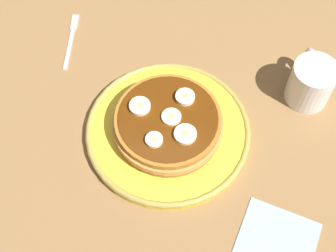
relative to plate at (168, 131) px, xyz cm
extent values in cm
cube|color=olive|center=(0.00, 0.00, -2.44)|extent=(140.00, 140.00, 3.00)
cylinder|color=yellow|center=(0.00, 0.00, -0.21)|extent=(26.52, 26.52, 1.46)
torus|color=#A49342|center=(0.00, 0.00, 0.30)|extent=(26.75, 26.75, 1.02)
cylinder|color=#A16133|center=(-0.38, 0.12, 1.10)|extent=(17.16, 17.16, 1.18)
cylinder|color=#D28C49|center=(-0.22, -0.02, 2.28)|extent=(17.53, 17.53, 1.18)
cylinder|color=#AA6A26|center=(-0.07, -0.20, 3.45)|extent=(16.82, 16.82, 1.18)
cylinder|color=#592B0A|center=(0.00, 0.00, 4.12)|extent=(15.66, 15.66, 0.16)
cylinder|color=#FCEDB6|center=(0.29, -0.52, 4.35)|extent=(3.08, 3.08, 0.61)
cylinder|color=tan|center=(0.29, -0.52, 4.69)|extent=(0.86, 0.86, 0.08)
cylinder|color=#FEEEC5|center=(-4.19, 1.87, 4.44)|extent=(2.66, 2.66, 0.80)
cylinder|color=tan|center=(-4.19, 1.87, 4.88)|extent=(0.74, 0.74, 0.08)
cylinder|color=#F9EEC1|center=(1.60, 4.49, 4.48)|extent=(3.35, 3.35, 0.87)
cylinder|color=tan|center=(1.60, 4.49, 4.95)|extent=(0.94, 0.94, 0.08)
cylinder|color=beige|center=(3.66, -2.50, 4.52)|extent=(3.08, 3.08, 0.96)
cylinder|color=tan|center=(3.66, -2.50, 5.04)|extent=(0.86, 0.86, 0.08)
cylinder|color=#F7EEB6|center=(-3.02, -2.77, 4.46)|extent=(3.47, 3.47, 0.83)
cylinder|color=tan|center=(-3.02, -2.77, 4.91)|extent=(0.97, 0.97, 0.08)
cylinder|color=white|center=(8.58, -23.10, 2.91)|extent=(7.35, 7.35, 7.70)
cylinder|color=black|center=(8.58, -23.10, 5.99)|extent=(6.25, 6.25, 0.46)
torus|color=white|center=(12.44, -23.10, 2.91)|extent=(5.64, 1.32, 5.64)
cube|color=#99B2BF|center=(-17.47, -16.58, -0.79)|extent=(14.08, 14.08, 0.30)
cube|color=silver|center=(16.59, 18.96, -0.69)|extent=(9.50, 0.73, 0.50)
cube|color=silver|center=(23.09, 18.94, -0.69)|extent=(3.50, 1.27, 0.50)
camera|label=1|loc=(-37.88, -2.05, 67.32)|focal=51.00mm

